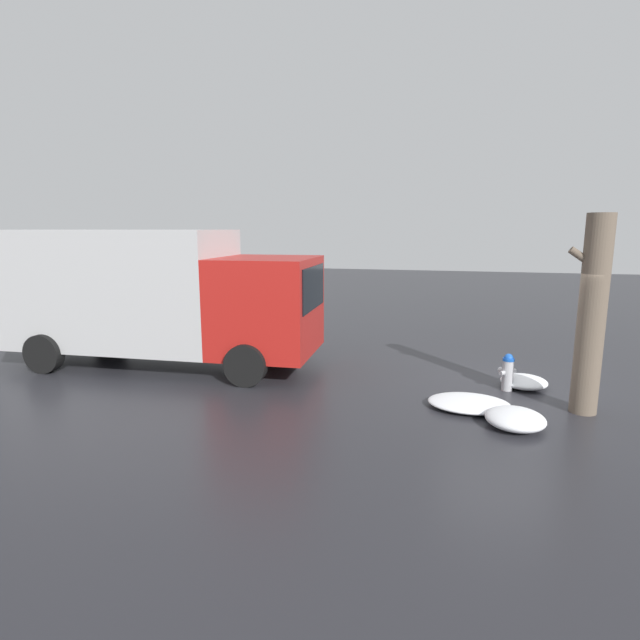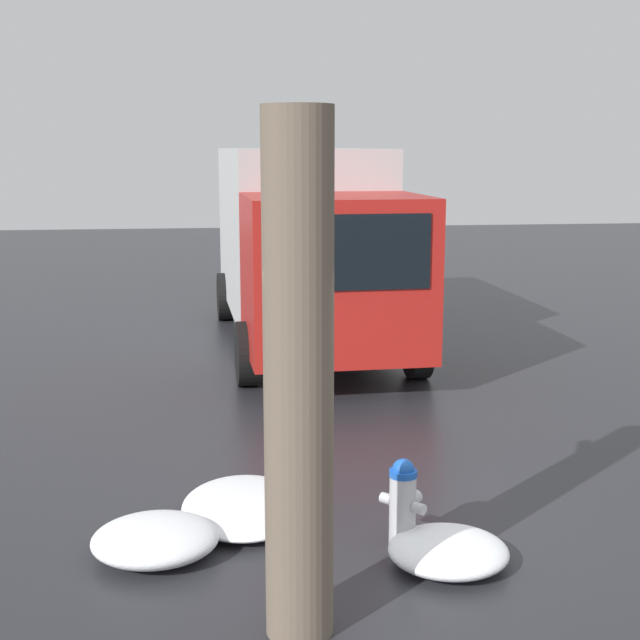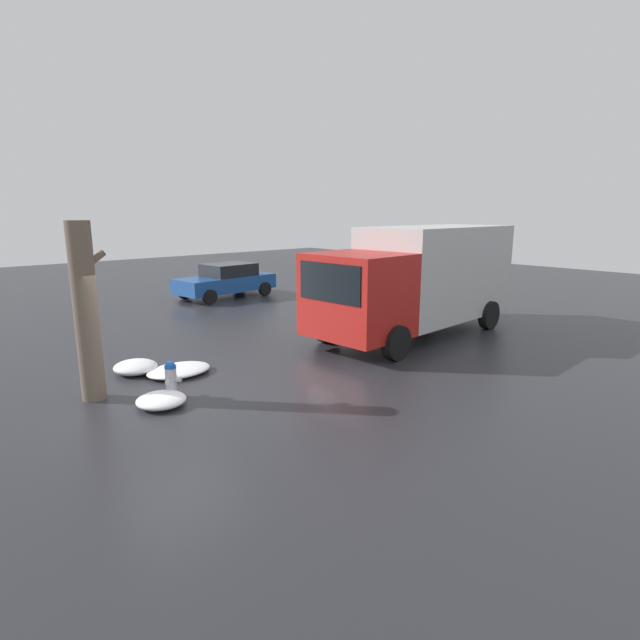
% 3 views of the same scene
% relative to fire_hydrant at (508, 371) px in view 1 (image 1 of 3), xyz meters
% --- Properties ---
extents(ground_plane, '(60.00, 60.00, 0.00)m').
position_rel_fire_hydrant_xyz_m(ground_plane, '(-0.00, 0.00, -0.39)').
color(ground_plane, '#28282D').
extents(fire_hydrant, '(0.37, 0.37, 0.77)m').
position_rel_fire_hydrant_xyz_m(fire_hydrant, '(0.00, 0.00, 0.00)').
color(fire_hydrant, '#B7B7BC').
rests_on(fire_hydrant, ground_plane).
extents(tree_trunk, '(0.70, 0.46, 3.53)m').
position_rel_fire_hydrant_xyz_m(tree_trunk, '(-1.19, 0.98, 1.38)').
color(tree_trunk, '#6B5B4C').
rests_on(tree_trunk, ground_plane).
extents(delivery_truck, '(7.46, 2.96, 3.24)m').
position_rel_fire_hydrant_xyz_m(delivery_truck, '(8.00, -0.06, 1.35)').
color(delivery_truck, red).
rests_on(delivery_truck, ground_plane).
extents(snow_pile_by_hydrant, '(0.94, 0.96, 0.24)m').
position_rel_fire_hydrant_xyz_m(snow_pile_by_hydrant, '(-0.37, -0.29, -0.27)').
color(snow_pile_by_hydrant, white).
rests_on(snow_pile_by_hydrant, ground_plane).
extents(snow_pile_curbside, '(0.97, 1.03, 0.29)m').
position_rel_fire_hydrant_xyz_m(snow_pile_curbside, '(0.08, 2.02, -0.25)').
color(snow_pile_curbside, white).
rests_on(snow_pile_curbside, ground_plane).
extents(snow_pile_by_tree, '(1.49, 1.13, 0.19)m').
position_rel_fire_hydrant_xyz_m(snow_pile_by_tree, '(0.79, 1.27, -0.30)').
color(snow_pile_by_tree, white).
rests_on(snow_pile_by_tree, ground_plane).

